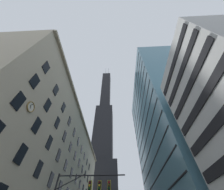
# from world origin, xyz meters

# --- Properties ---
(station_building) EXTENTS (15.64, 62.68, 29.15)m
(station_building) POSITION_xyz_m (-18.48, 25.34, 14.55)
(station_building) COLOR #BCAF93
(station_building) RESTS_ON ground
(dark_skyscraper) EXTENTS (24.25, 24.25, 188.00)m
(dark_skyscraper) POSITION_xyz_m (-11.73, 90.51, 54.97)
(dark_skyscraper) COLOR black
(dark_skyscraper) RESTS_ON ground
(glass_office_midrise) EXTENTS (19.02, 41.42, 56.49)m
(glass_office_midrise) POSITION_xyz_m (20.46, 29.21, 28.25)
(glass_office_midrise) COLOR teal
(glass_office_midrise) RESTS_ON ground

